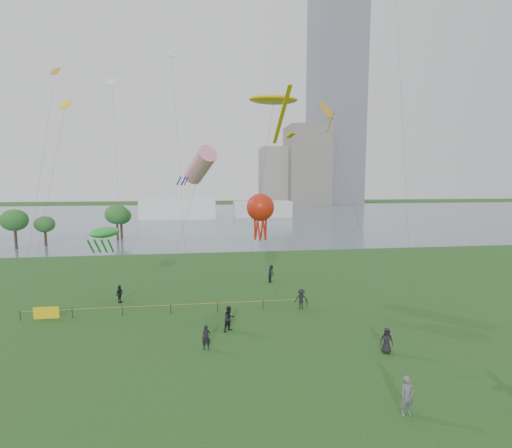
{
  "coord_description": "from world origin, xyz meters",
  "views": [
    {
      "loc": [
        -3.83,
        -18.13,
        11.29
      ],
      "look_at": [
        0.0,
        10.0,
        8.0
      ],
      "focal_mm": 26.0,
      "sensor_mm": 36.0,
      "label": 1
    }
  ],
  "objects": [
    {
      "name": "ground_plane",
      "position": [
        0.0,
        0.0,
        0.0
      ],
      "size": [
        400.0,
        400.0,
        0.0
      ],
      "primitive_type": "plane",
      "color": "#183E13"
    },
    {
      "name": "lake",
      "position": [
        0.0,
        100.0,
        0.02
      ],
      "size": [
        400.0,
        120.0,
        0.08
      ],
      "primitive_type": "cube",
      "color": "slate",
      "rests_on": "ground_plane"
    },
    {
      "name": "tower",
      "position": [
        62.0,
        168.0,
        60.0
      ],
      "size": [
        24.0,
        24.0,
        120.0
      ],
      "primitive_type": "cube",
      "color": "slate",
      "rests_on": "ground_plane"
    },
    {
      "name": "building_mid",
      "position": [
        46.0,
        162.0,
        19.0
      ],
      "size": [
        20.0,
        20.0,
        38.0
      ],
      "primitive_type": "cube",
      "color": "slate",
      "rests_on": "ground_plane"
    },
    {
      "name": "building_low",
      "position": [
        32.0,
        168.0,
        14.0
      ],
      "size": [
        16.0,
        18.0,
        28.0
      ],
      "primitive_type": "cube",
      "color": "gray",
      "rests_on": "ground_plane"
    },
    {
      "name": "pavilion_left",
      "position": [
        -12.0,
        95.0,
        3.0
      ],
      "size": [
        22.0,
        8.0,
        6.0
      ],
      "primitive_type": "cube",
      "color": "white",
      "rests_on": "ground_plane"
    },
    {
      "name": "pavilion_right",
      "position": [
        14.0,
        98.0,
        2.5
      ],
      "size": [
        18.0,
        7.0,
        5.0
      ],
      "primitive_type": "cube",
      "color": "silver",
      "rests_on": "ground_plane"
    },
    {
      "name": "trees",
      "position": [
        -32.41,
        49.43,
        4.94
      ],
      "size": [
        29.16,
        19.92,
        7.7
      ],
      "color": "#382119",
      "rests_on": "ground_plane"
    },
    {
      "name": "fence",
      "position": [
        -13.05,
        13.24,
        0.55
      ],
      "size": [
        24.07,
        0.07,
        1.05
      ],
      "color": "black",
      "rests_on": "ground_plane"
    },
    {
      "name": "kite_flyer",
      "position": [
        5.7,
        -2.45,
        0.97
      ],
      "size": [
        0.76,
        0.54,
        1.94
      ],
      "primitive_type": "imported",
      "rotation": [
        0.0,
        0.0,
        0.12
      ],
      "color": "slate",
      "rests_on": "ground_plane"
    },
    {
      "name": "spectator_a",
      "position": [
        -2.19,
        8.82,
        0.96
      ],
      "size": [
        1.19,
        1.14,
        1.93
      ],
      "primitive_type": "imported",
      "rotation": [
        0.0,
        0.0,
        0.64
      ],
      "color": "black",
      "rests_on": "ground_plane"
    },
    {
      "name": "spectator_b",
      "position": [
        4.44,
        12.86,
        0.91
      ],
      "size": [
        1.25,
        0.83,
        1.81
      ],
      "primitive_type": "imported",
      "rotation": [
        0.0,
        0.0,
        -0.14
      ],
      "color": "black",
      "rests_on": "ground_plane"
    },
    {
      "name": "spectator_c",
      "position": [
        -11.92,
        16.78,
        0.84
      ],
      "size": [
        0.74,
        1.06,
        1.67
      ],
      "primitive_type": "imported",
      "rotation": [
        0.0,
        0.0,
        1.19
      ],
      "color": "black",
      "rests_on": "ground_plane"
    },
    {
      "name": "spectator_d",
      "position": [
        7.86,
        3.84,
        0.85
      ],
      "size": [
        0.97,
        0.79,
        1.7
      ],
      "primitive_type": "imported",
      "rotation": [
        0.0,
        0.0,
        -0.35
      ],
      "color": "black",
      "rests_on": "ground_plane"
    },
    {
      "name": "spectator_f",
      "position": [
        -3.93,
        5.96,
        0.83
      ],
      "size": [
        0.65,
        0.47,
        1.67
      ],
      "primitive_type": "imported",
      "rotation": [
        0.0,
        0.0,
        0.12
      ],
      "color": "black",
      "rests_on": "ground_plane"
    },
    {
      "name": "spectator_g",
      "position": [
        3.38,
        21.92,
        0.97
      ],
      "size": [
        1.08,
        1.18,
        1.94
      ],
      "primitive_type": "imported",
      "rotation": [
        0.0,
        0.0,
        1.1
      ],
      "color": "black",
      "rests_on": "ground_plane"
    },
    {
      "name": "kite_stingray",
      "position": [
        3.16,
        20.02,
        19.45
      ],
      "size": [
        6.79,
        10.72,
        19.92
      ],
      "rotation": [
        0.0,
        0.0,
        0.17
      ],
      "color": "#3F3F42"
    },
    {
      "name": "kite_windsock",
      "position": [
        -4.33,
        20.86,
        12.9
      ],
      "size": [
        5.66,
        9.13,
        14.89
      ],
      "rotation": [
        0.0,
        0.0,
        0.24
      ],
      "color": "#3F3F42"
    },
    {
      "name": "kite_creature",
      "position": [
        -12.91,
        16.52,
        6.68
      ],
      "size": [
        3.84,
        5.48,
        7.14
      ],
      "rotation": [
        0.0,
        0.0,
        0.42
      ],
      "color": "#3F3F42"
    },
    {
      "name": "kite_octopus",
      "position": [
        0.96,
        14.18,
        8.94
      ],
      "size": [
        2.69,
        2.45,
        10.22
      ],
      "rotation": [
        0.0,
        0.0,
        0.08
      ],
      "color": "#3F3F42"
    },
    {
      "name": "kite_delta",
      "position": [
        5.59,
        9.52,
        15.75
      ],
      "size": [
        1.49,
        13.64,
        17.32
      ],
      "rotation": [
        0.0,
        0.0,
        -0.25
      ],
      "color": "#3F3F42"
    },
    {
      "name": "small_kites",
      "position": [
        -3.04,
        18.47,
        22.88
      ],
      "size": [
        42.73,
        15.11,
        11.75
      ],
      "color": "white"
    }
  ]
}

